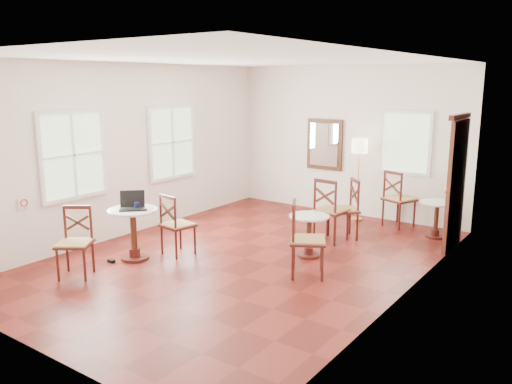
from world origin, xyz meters
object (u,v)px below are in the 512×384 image
chair_near_a (176,225)px  floor_lamp (359,151)px  cafe_table_mid (309,231)px  chair_mid_b (306,239)px  chair_mid_a (330,210)px  mouse (145,210)px  cafe_table_near (134,228)px  cafe_table_back (436,216)px  chair_back_b (345,209)px  water_glass (125,204)px  power_adapter (111,261)px  chair_back_a (398,199)px  navy_mug (137,206)px  chair_near_b (75,242)px  laptop (132,204)px

chair_near_a → floor_lamp: 3.98m
cafe_table_mid → chair_mid_b: size_ratio=0.62×
chair_mid_a → mouse: chair_mid_a is taller
cafe_table_near → cafe_table_back: cafe_table_near is taller
chair_mid_a → chair_mid_b: bearing=111.7°
chair_back_b → water_glass: (-2.29, -2.89, 0.33)m
chair_near_a → floor_lamp: bearing=-102.8°
power_adapter → chair_mid_b: bearing=25.1°
cafe_table_back → water_glass: (-3.59, -3.85, 0.45)m
cafe_table_back → water_glass: 5.28m
chair_mid_a → chair_back_b: bearing=-106.0°
chair_back_a → navy_mug: size_ratio=8.41×
cafe_table_back → chair_near_a: 4.50m
chair_back_b → floor_lamp: size_ratio=0.65×
cafe_table_mid → mouse: (-1.89, -1.64, 0.40)m
chair_near_a → chair_near_b: size_ratio=1.00×
floor_lamp → mouse: floor_lamp is taller
navy_mug → chair_back_b: bearing=53.6°
laptop → water_glass: laptop is taller
cafe_table_mid → chair_near_a: (-1.74, -1.13, 0.08)m
chair_near_a → laptop: size_ratio=2.05×
cafe_table_back → water_glass: bearing=-133.0°
cafe_table_back → floor_lamp: bearing=169.3°
cafe_table_mid → chair_near_a: bearing=-146.9°
chair_mid_b → chair_near_b: bearing=95.7°
floor_lamp → water_glass: size_ratio=14.43×
cafe_table_near → laptop: laptop is taller
mouse → navy_mug: navy_mug is taller
chair_near_a → chair_back_a: size_ratio=0.91×
chair_mid_a → water_glass: chair_mid_a is taller
chair_mid_b → chair_back_b: chair_mid_b is taller
chair_near_b → mouse: bearing=34.8°
cafe_table_mid → chair_mid_a: size_ratio=0.60×
chair_mid_a → cafe_table_mid: bearing=102.2°
navy_mug → cafe_table_near: bearing=-122.2°
cafe_table_back → chair_mid_a: size_ratio=0.58×
cafe_table_mid → chair_back_b: size_ratio=0.63×
floor_lamp → cafe_table_mid: bearing=-82.5°
chair_back_b → laptop: 3.61m
cafe_table_near → power_adapter: (-0.17, -0.31, -0.47)m
water_glass → power_adapter: 0.88m
chair_back_a → water_glass: 5.00m
chair_near_a → chair_near_b: (-0.51, -1.49, 0.00)m
laptop → mouse: laptop is taller
chair_back_b → power_adapter: (-2.30, -3.21, -0.50)m
chair_near_a → cafe_table_back: bearing=-124.2°
chair_back_a → floor_lamp: size_ratio=0.67×
cafe_table_back → chair_mid_b: 3.07m
cafe_table_mid → chair_mid_b: chair_mid_b is taller
chair_near_a → chair_back_a: bearing=-113.4°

